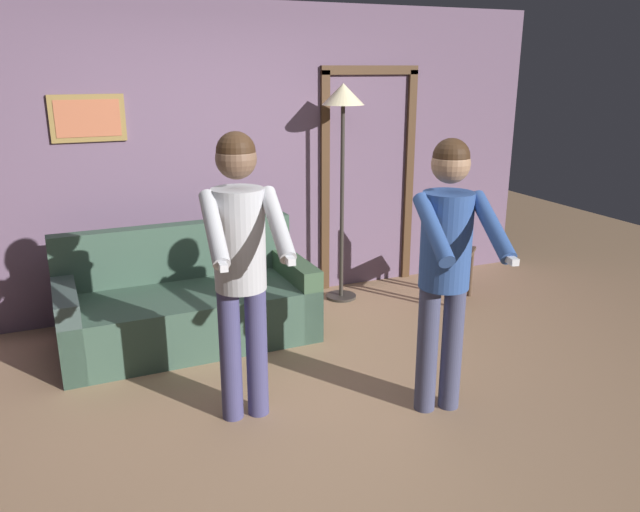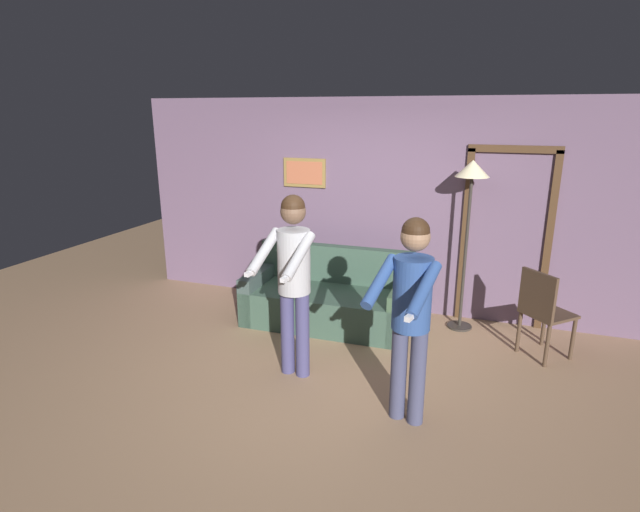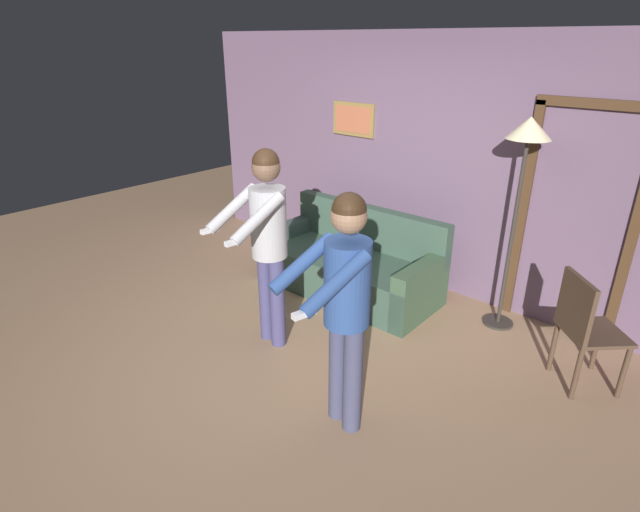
{
  "view_description": "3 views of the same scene",
  "coord_description": "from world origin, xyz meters",
  "px_view_note": "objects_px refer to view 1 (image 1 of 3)",
  "views": [
    {
      "loc": [
        -1.23,
        -3.27,
        2.07
      ],
      "look_at": [
        0.05,
        -0.26,
        1.07
      ],
      "focal_mm": 35.0,
      "sensor_mm": 36.0,
      "label": 1
    },
    {
      "loc": [
        1.35,
        -3.93,
        2.44
      ],
      "look_at": [
        0.01,
        -0.14,
        1.26
      ],
      "focal_mm": 28.0,
      "sensor_mm": 36.0,
      "label": 2
    },
    {
      "loc": [
        2.55,
        -2.54,
        2.51
      ],
      "look_at": [
        0.44,
        -0.16,
        1.12
      ],
      "focal_mm": 28.0,
      "sensor_mm": 36.0,
      "label": 3
    }
  ],
  "objects_px": {
    "person_standing_left": "(240,253)",
    "dining_chair_distant": "(448,247)",
    "couch": "(188,307)",
    "person_standing_right": "(447,254)",
    "torchiere_lamp": "(343,118)"
  },
  "relations": [
    {
      "from": "couch",
      "to": "torchiere_lamp",
      "type": "distance_m",
      "value": 2.07
    },
    {
      "from": "torchiere_lamp",
      "to": "person_standing_right",
      "type": "relative_size",
      "value": 1.15
    },
    {
      "from": "person_standing_left",
      "to": "dining_chair_distant",
      "type": "bearing_deg",
      "value": 27.51
    },
    {
      "from": "person_standing_left",
      "to": "person_standing_right",
      "type": "height_order",
      "value": "person_standing_left"
    },
    {
      "from": "person_standing_right",
      "to": "couch",
      "type": "bearing_deg",
      "value": 126.69
    },
    {
      "from": "dining_chair_distant",
      "to": "person_standing_right",
      "type": "bearing_deg",
      "value": -125.16
    },
    {
      "from": "couch",
      "to": "person_standing_right",
      "type": "bearing_deg",
      "value": -53.31
    },
    {
      "from": "person_standing_left",
      "to": "dining_chair_distant",
      "type": "height_order",
      "value": "person_standing_left"
    },
    {
      "from": "couch",
      "to": "person_standing_left",
      "type": "distance_m",
      "value": 1.48
    },
    {
      "from": "person_standing_right",
      "to": "dining_chair_distant",
      "type": "bearing_deg",
      "value": 54.84
    },
    {
      "from": "couch",
      "to": "person_standing_left",
      "type": "bearing_deg",
      "value": -85.88
    },
    {
      "from": "couch",
      "to": "torchiere_lamp",
      "type": "height_order",
      "value": "torchiere_lamp"
    },
    {
      "from": "person_standing_left",
      "to": "person_standing_right",
      "type": "relative_size",
      "value": 1.03
    },
    {
      "from": "couch",
      "to": "person_standing_right",
      "type": "height_order",
      "value": "person_standing_right"
    },
    {
      "from": "couch",
      "to": "person_standing_right",
      "type": "relative_size",
      "value": 1.13
    }
  ]
}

